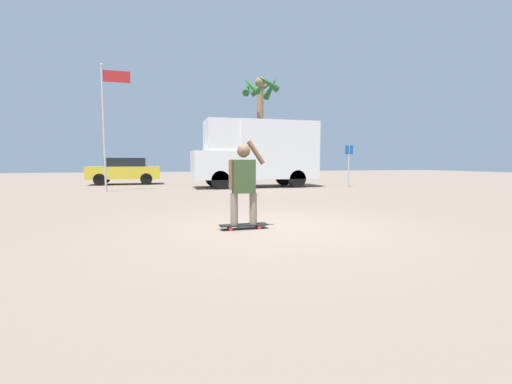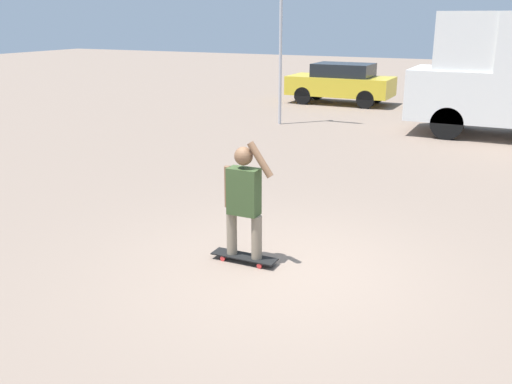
% 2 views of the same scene
% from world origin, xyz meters
% --- Properties ---
extents(ground_plane, '(80.00, 80.00, 0.00)m').
position_xyz_m(ground_plane, '(0.00, 0.00, 0.00)').
color(ground_plane, gray).
extents(skateboard, '(0.90, 0.24, 0.09)m').
position_xyz_m(skateboard, '(-0.57, 0.02, 0.07)').
color(skateboard, black).
rests_on(skateboard, ground_plane).
extents(person_skateboarder, '(0.69, 0.24, 1.58)m').
position_xyz_m(person_skateboarder, '(-0.58, 0.02, 0.93)').
color(person_skateboarder, gray).
rests_on(person_skateboarder, skateboard).
extents(parked_car_yellow, '(3.84, 1.72, 1.49)m').
position_xyz_m(parked_car_yellow, '(-3.87, 14.53, 0.79)').
color(parked_car_yellow, black).
rests_on(parked_car_yellow, ground_plane).
extents(flagpole, '(1.18, 0.12, 5.33)m').
position_xyz_m(flagpole, '(-4.12, 9.62, 3.11)').
color(flagpole, '#B7B7BC').
rests_on(flagpole, ground_plane).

